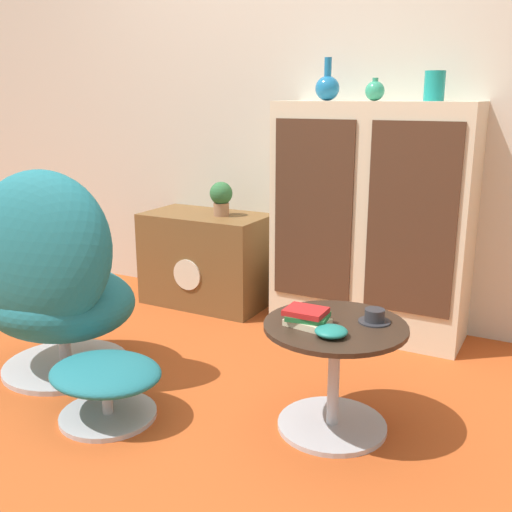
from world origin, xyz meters
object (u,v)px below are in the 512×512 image
at_px(potted_plant, 221,197).
at_px(teacup, 375,317).
at_px(vase_leftmost, 327,87).
at_px(coffee_table, 334,368).
at_px(vase_inner_right, 434,86).
at_px(egg_chair, 50,280).
at_px(tv_console, 206,259).
at_px(bowl, 331,331).
at_px(vase_inner_left, 375,91).
at_px(book_stack, 307,317).
at_px(ottoman, 106,380).
at_px(sideboard, 371,221).

distance_m(potted_plant, teacup, 1.54).
bearing_deg(vase_leftmost, coffee_table, -65.62).
xyz_separation_m(vase_inner_right, teacup, (0.05, -0.95, -0.84)).
xyz_separation_m(egg_chair, vase_inner_right, (1.36, 1.18, 0.83)).
height_order(vase_leftmost, teacup, vase_leftmost).
bearing_deg(teacup, tv_console, 145.40).
bearing_deg(bowl, tv_console, 137.90).
distance_m(egg_chair, coffee_table, 1.31).
distance_m(egg_chair, bowl, 1.31).
height_order(tv_console, vase_inner_left, vase_inner_left).
bearing_deg(vase_inner_left, tv_console, -178.43).
height_order(vase_inner_left, bowl, vase_inner_left).
xyz_separation_m(coffee_table, book_stack, (-0.09, -0.06, 0.21)).
relative_size(coffee_table, vase_inner_left, 4.81).
height_order(book_stack, bowl, book_stack).
bearing_deg(vase_inner_left, vase_leftmost, 180.00).
height_order(tv_console, coffee_table, tv_console).
distance_m(tv_console, vase_inner_right, 1.63).
bearing_deg(vase_leftmost, potted_plant, -177.57).
bearing_deg(bowl, book_stack, 153.73).
xyz_separation_m(ottoman, coffee_table, (0.81, 0.35, 0.09)).
relative_size(ottoman, teacup, 3.86).
bearing_deg(egg_chair, ottoman, -22.35).
xyz_separation_m(tv_console, teacup, (1.33, -0.92, 0.17)).
relative_size(tv_console, coffee_table, 1.39).
height_order(coffee_table, vase_inner_left, vase_inner_left).
xyz_separation_m(tv_console, ottoman, (0.40, -1.35, -0.12)).
bearing_deg(vase_leftmost, vase_inner_right, -0.00).
bearing_deg(book_stack, vase_leftmost, 109.11).
xyz_separation_m(egg_chair, teacup, (1.41, 0.24, -0.01)).
relative_size(egg_chair, bowl, 8.35).
xyz_separation_m(tv_console, vase_leftmost, (0.74, 0.03, 1.01)).
xyz_separation_m(vase_leftmost, teacup, (0.59, -0.95, -0.84)).
bearing_deg(vase_leftmost, tv_console, -177.90).
xyz_separation_m(vase_leftmost, vase_inner_right, (0.54, -0.00, 0.00)).
bearing_deg(teacup, vase_leftmost, 121.84).
distance_m(potted_plant, bowl, 1.60).
distance_m(egg_chair, vase_inner_right, 1.99).
xyz_separation_m(sideboard, tv_console, (-1.01, -0.02, -0.33)).
bearing_deg(tv_console, ottoman, -73.67).
distance_m(potted_plant, book_stack, 1.48).
relative_size(coffee_table, vase_inner_right, 3.83).
relative_size(vase_inner_right, book_stack, 0.86).
height_order(potted_plant, book_stack, potted_plant).
bearing_deg(vase_inner_right, egg_chair, -138.96).
bearing_deg(vase_leftmost, book_stack, -70.89).
distance_m(egg_chair, vase_inner_left, 1.79).
relative_size(vase_inner_right, bowl, 1.20).
relative_size(sideboard, tv_console, 1.64).
bearing_deg(potted_plant, tv_console, -179.79).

